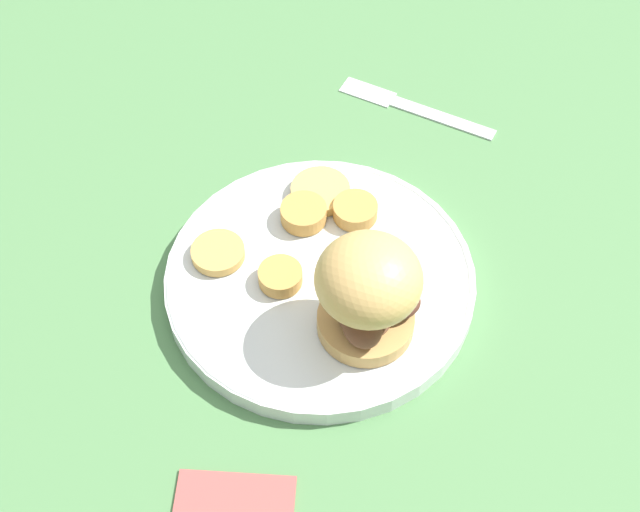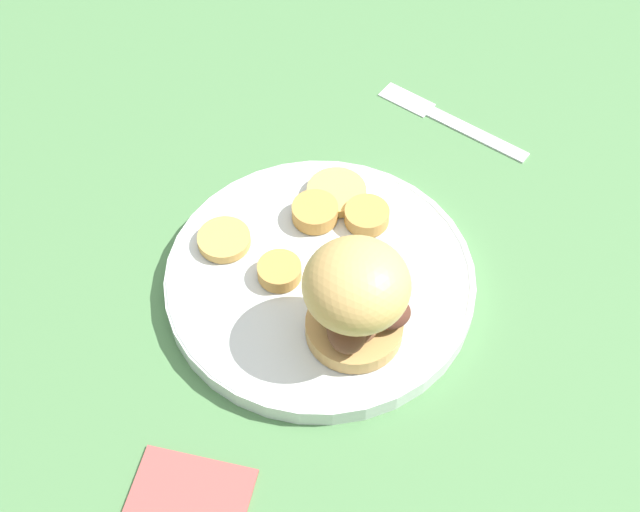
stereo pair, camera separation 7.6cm
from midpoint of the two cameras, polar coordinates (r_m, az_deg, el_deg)
The scene contains 9 objects.
ground_plane at distance 0.79m, azimuth -2.73°, elevation -2.14°, with size 4.00×4.00×0.00m, color #4C7A47.
dinner_plate at distance 0.79m, azimuth -2.76°, elevation -1.68°, with size 0.27×0.27×0.02m.
sandwich at distance 0.70m, azimuth 0.06°, elevation -2.54°, with size 0.09×0.09×0.10m.
potato_round_0 at distance 0.83m, azimuth -2.58°, elevation 4.00°, with size 0.06×0.06×0.01m, color tan.
potato_round_1 at distance 0.77m, azimuth -5.41°, elevation -1.32°, with size 0.04×0.04×0.01m, color #BC8942.
potato_round_2 at distance 0.81m, azimuth -0.39°, elevation 2.77°, with size 0.04×0.04×0.01m, color #BC8942.
potato_round_3 at distance 0.80m, azimuth -9.26°, elevation 0.04°, with size 0.05×0.05×0.01m, color tan.
potato_round_4 at distance 0.81m, azimuth -3.99°, elevation 2.52°, with size 0.04×0.04×0.02m, color #BC8942.
fork at distance 0.94m, azimuth 3.73°, elevation 9.33°, with size 0.13×0.14×0.00m.
Camera 1 is at (0.45, -0.11, 0.65)m, focal length 50.00 mm.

